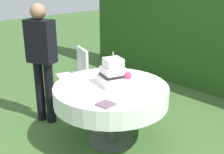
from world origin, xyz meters
TOP-DOWN VIEW (x-y plane):
  - ground_plane at (0.00, 0.00)m, footprint 20.00×20.00m
  - foliage_hedge at (0.00, 2.42)m, footprint 5.27×0.47m
  - cake_table at (0.00, 0.00)m, footprint 1.33×1.33m
  - wedding_cake at (0.00, 0.04)m, footprint 0.40×0.39m
  - serving_plate_near at (0.08, 0.48)m, footprint 0.13×0.13m
  - serving_plate_far at (-0.37, -0.27)m, footprint 0.11×0.11m
  - napkin_stack at (0.34, -0.39)m, footprint 0.17×0.17m
  - garden_chair at (-1.10, 0.34)m, footprint 0.51×0.51m
  - standing_person at (-0.99, -0.29)m, footprint 0.41×0.32m

SIDE VIEW (x-z plane):
  - ground_plane at x=0.00m, z-range 0.00..0.00m
  - garden_chair at x=-1.10m, z-range 0.10..0.99m
  - cake_table at x=0.00m, z-range 0.25..0.98m
  - serving_plate_near at x=0.08m, z-range 0.72..0.74m
  - serving_plate_far at x=-0.37m, z-range 0.72..0.74m
  - napkin_stack at x=0.34m, z-range 0.72..0.74m
  - wedding_cake at x=0.00m, z-range 0.66..1.05m
  - standing_person at x=-0.99m, z-range 0.13..1.73m
  - foliage_hedge at x=0.00m, z-range 0.00..2.70m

